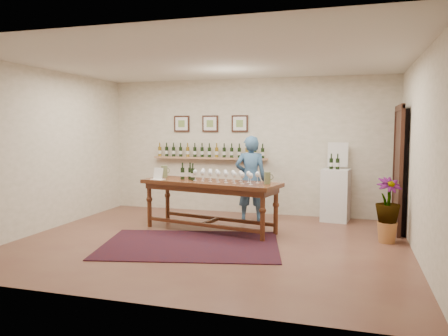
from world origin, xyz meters
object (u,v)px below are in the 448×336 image
(potted_plant, at_px, (388,210))
(person, at_px, (251,179))
(display_pedestal, at_px, (336,195))
(tasting_table, at_px, (210,189))

(potted_plant, xyz_separation_m, person, (-2.41, 0.98, 0.31))
(display_pedestal, distance_m, person, 1.67)
(tasting_table, distance_m, display_pedestal, 2.53)
(tasting_table, distance_m, person, 1.10)
(display_pedestal, relative_size, potted_plant, 1.14)
(person, bearing_deg, potted_plant, 147.44)
(tasting_table, relative_size, person, 1.56)
(potted_plant, bearing_deg, display_pedestal, 120.36)
(potted_plant, bearing_deg, tasting_table, -179.91)
(tasting_table, relative_size, display_pedestal, 2.55)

